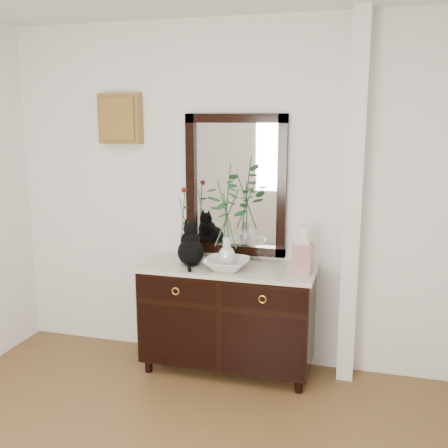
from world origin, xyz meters
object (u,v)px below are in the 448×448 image
(sideboard, at_px, (227,313))
(lotus_bowl, at_px, (227,264))
(ginger_jar, at_px, (303,249))
(cat, at_px, (191,244))

(sideboard, bearing_deg, lotus_bowl, -79.49)
(lotus_bowl, bearing_deg, ginger_jar, 4.79)
(cat, xyz_separation_m, lotus_bowl, (0.30, -0.06, -0.12))
(sideboard, distance_m, cat, 0.61)
(cat, relative_size, ginger_jar, 0.92)
(cat, height_order, lotus_bowl, cat)
(ginger_jar, bearing_deg, lotus_bowl, -175.21)
(sideboard, relative_size, cat, 4.03)
(cat, relative_size, lotus_bowl, 0.99)
(cat, distance_m, lotus_bowl, 0.33)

